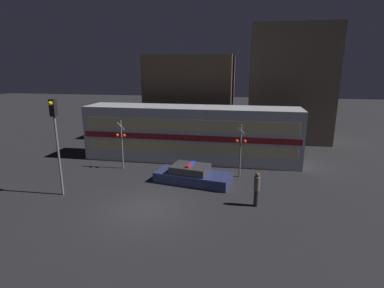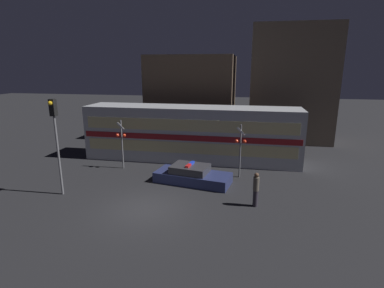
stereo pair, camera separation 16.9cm
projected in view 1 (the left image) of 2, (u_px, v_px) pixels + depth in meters
name	position (u px, v px, depth m)	size (l,w,h in m)	color
ground_plane	(145.00, 209.00, 15.21)	(120.00, 120.00, 0.00)	black
train	(191.00, 134.00, 22.94)	(16.20, 3.03, 4.14)	#B7BABF
police_car	(192.00, 175.00, 18.67)	(4.93, 2.68, 1.22)	navy
pedestrian	(257.00, 189.00, 15.35)	(0.31, 0.31, 1.83)	#2D2833
crossing_signal_near	(240.00, 147.00, 19.14)	(0.73, 0.28, 3.50)	slate
crossing_signal_far	(121.00, 140.00, 20.82)	(0.73, 0.28, 3.47)	slate
traffic_light_corner	(55.00, 128.00, 16.00)	(0.30, 0.46, 5.39)	slate
building_left	(192.00, 97.00, 30.53)	(8.25, 6.98, 8.11)	brown
building_center	(290.00, 85.00, 28.61)	(7.67, 4.65, 10.79)	brown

